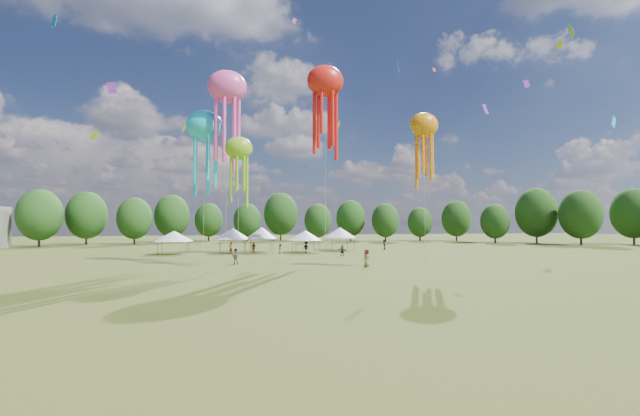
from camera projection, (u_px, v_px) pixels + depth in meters
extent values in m
plane|color=#384416|center=(475.00, 338.00, 17.27)|extent=(300.00, 300.00, 0.00)
imported|color=gray|center=(235.00, 257.00, 47.78)|extent=(1.00, 0.84, 1.85)
imported|color=gray|center=(280.00, 249.00, 64.78)|extent=(0.69, 0.86, 1.53)
imported|color=gray|center=(384.00, 245.00, 74.50)|extent=(0.74, 0.92, 1.82)
imported|color=gray|center=(306.00, 247.00, 65.54)|extent=(1.38, 1.12, 1.86)
imported|color=gray|center=(254.00, 248.00, 65.87)|extent=(1.10, 0.79, 1.74)
imported|color=gray|center=(342.00, 250.00, 60.43)|extent=(1.46, 1.21, 1.57)
imported|color=gray|center=(231.00, 248.00, 64.14)|extent=(0.74, 0.81, 1.86)
imported|color=gray|center=(367.00, 258.00, 45.48)|extent=(0.86, 1.07, 1.91)
cylinder|color=#47474C|center=(158.00, 249.00, 61.21)|extent=(0.08, 0.08, 1.91)
cylinder|color=#47474C|center=(162.00, 247.00, 65.18)|extent=(0.08, 0.08, 1.91)
cylinder|color=#47474C|center=(186.00, 249.00, 62.13)|extent=(0.08, 0.08, 1.91)
cylinder|color=#47474C|center=(189.00, 247.00, 66.10)|extent=(0.08, 0.08, 1.91)
cube|color=silver|center=(174.00, 242.00, 63.69)|extent=(4.48, 4.48, 0.10)
cone|color=silver|center=(174.00, 236.00, 63.73)|extent=(5.82, 5.82, 1.63)
cylinder|color=#47474C|center=(220.00, 247.00, 64.68)|extent=(0.08, 0.08, 2.11)
cylinder|color=#47474C|center=(220.00, 246.00, 68.55)|extent=(0.08, 0.08, 2.11)
cylinder|color=#47474C|center=(245.00, 247.00, 65.58)|extent=(0.08, 0.08, 2.11)
cylinder|color=#47474C|center=(244.00, 245.00, 69.44)|extent=(0.08, 0.08, 2.11)
cube|color=silver|center=(233.00, 239.00, 67.10)|extent=(4.37, 4.37, 0.10)
cone|color=silver|center=(233.00, 234.00, 67.14)|extent=(5.68, 5.68, 1.81)
cylinder|color=#47474C|center=(252.00, 246.00, 65.45)|extent=(0.08, 0.08, 2.19)
cylinder|color=#47474C|center=(250.00, 245.00, 68.80)|extent=(0.08, 0.08, 2.19)
cylinder|color=#47474C|center=(273.00, 246.00, 66.22)|extent=(0.08, 0.08, 2.19)
cylinder|color=#47474C|center=(271.00, 245.00, 69.58)|extent=(0.08, 0.08, 2.19)
cube|color=silver|center=(262.00, 239.00, 67.55)|extent=(3.84, 3.84, 0.10)
cone|color=silver|center=(262.00, 233.00, 67.59)|extent=(5.00, 5.00, 1.88)
cylinder|color=#47474C|center=(296.00, 247.00, 65.30)|extent=(0.08, 0.08, 1.91)
cylinder|color=#47474C|center=(292.00, 246.00, 68.99)|extent=(0.08, 0.08, 1.91)
cylinder|color=#47474C|center=(319.00, 247.00, 66.16)|extent=(0.08, 0.08, 1.91)
cylinder|color=#47474C|center=(314.00, 246.00, 69.85)|extent=(0.08, 0.08, 1.91)
cube|color=silver|center=(305.00, 240.00, 67.61)|extent=(4.19, 4.19, 0.10)
cone|color=silver|center=(305.00, 235.00, 67.64)|extent=(5.45, 5.45, 1.63)
cylinder|color=#47474C|center=(332.00, 245.00, 70.23)|extent=(0.08, 0.08, 2.15)
cylinder|color=#47474C|center=(326.00, 244.00, 74.15)|extent=(0.08, 0.08, 2.15)
cylinder|color=#47474C|center=(354.00, 245.00, 71.14)|extent=(0.08, 0.08, 2.15)
cylinder|color=#47474C|center=(347.00, 244.00, 75.05)|extent=(0.08, 0.08, 2.15)
cube|color=silver|center=(340.00, 238.00, 72.68)|extent=(4.42, 4.42, 0.10)
cone|color=silver|center=(340.00, 232.00, 72.72)|extent=(5.75, 5.75, 1.84)
ellipsoid|color=#1CD0F1|center=(205.00, 126.00, 50.51)|extent=(4.48, 3.13, 3.80)
cylinder|color=beige|center=(204.00, 194.00, 50.20)|extent=(0.03, 0.03, 16.89)
ellipsoid|color=red|center=(325.00, 81.00, 61.18)|extent=(5.57, 3.90, 4.74)
cylinder|color=beige|center=(325.00, 168.00, 60.70)|extent=(0.03, 0.03, 26.11)
ellipsoid|color=orange|center=(424.00, 125.00, 43.96)|extent=(3.13, 2.19, 2.66)
cylinder|color=beige|center=(425.00, 196.00, 43.68)|extent=(0.03, 0.03, 15.41)
ellipsoid|color=#F749AD|center=(227.00, 87.00, 49.67)|extent=(4.71, 3.29, 4.00)
cylinder|color=beige|center=(226.00, 174.00, 49.27)|extent=(0.03, 0.03, 21.43)
ellipsoid|color=#85C320|center=(239.00, 148.00, 46.15)|extent=(3.09, 2.16, 2.62)
cylinder|color=beige|center=(238.00, 207.00, 45.91)|extent=(0.03, 0.03, 13.31)
cube|color=purple|center=(310.00, 114.00, 75.89)|extent=(0.94, 2.32, 2.42)
cube|color=red|center=(434.00, 70.00, 74.99)|extent=(0.66, 0.44, 0.86)
cube|color=#E6FF1A|center=(317.00, 137.00, 65.87)|extent=(0.69, 0.99, 1.22)
cube|color=#85C320|center=(571.00, 32.00, 45.05)|extent=(0.85, 1.23, 1.41)
cube|color=purple|center=(526.00, 84.00, 61.64)|extent=(1.06, 0.44, 1.31)
cube|color=#85C320|center=(184.00, 128.00, 80.40)|extent=(1.08, 2.18, 2.22)
cube|color=#1A7BEE|center=(54.00, 21.00, 38.68)|extent=(0.80, 0.76, 1.29)
cube|color=#1CD0F1|center=(398.00, 67.00, 63.96)|extent=(1.07, 1.58, 2.12)
cube|color=purple|center=(485.00, 109.00, 81.06)|extent=(2.09, 1.05, 2.43)
cube|color=orange|center=(338.00, 125.00, 88.06)|extent=(1.13, 1.22, 1.69)
cube|color=#E6FF1A|center=(560.00, 45.00, 51.98)|extent=(0.49, 0.92, 0.94)
cube|color=#85C320|center=(94.00, 135.00, 74.07)|extent=(1.78, 1.30, 1.91)
cube|color=#1A7BEE|center=(304.00, 165.00, 71.06)|extent=(0.56, 1.10, 1.14)
cube|color=#1CD0F1|center=(614.00, 122.00, 54.99)|extent=(1.44, 0.56, 1.73)
cube|color=#F749AD|center=(294.00, 21.00, 75.74)|extent=(1.01, 0.17, 1.15)
cube|color=purple|center=(112.00, 88.00, 42.78)|extent=(0.86, 0.73, 1.23)
cylinder|color=#38281C|center=(39.00, 239.00, 82.82)|extent=(0.44, 0.44, 3.36)
ellipsoid|color=#214617|center=(40.00, 215.00, 83.00)|extent=(8.40, 8.40, 10.51)
cylinder|color=#38281C|center=(86.00, 237.00, 91.40)|extent=(0.44, 0.44, 3.41)
ellipsoid|color=#214617|center=(87.00, 215.00, 91.58)|extent=(8.53, 8.53, 10.66)
cylinder|color=#38281C|center=(134.00, 237.00, 93.21)|extent=(0.44, 0.44, 3.07)
ellipsoid|color=#214617|center=(135.00, 218.00, 93.37)|extent=(7.66, 7.66, 9.58)
cylinder|color=#38281C|center=(172.00, 235.00, 102.90)|extent=(0.44, 0.44, 3.43)
ellipsoid|color=#214617|center=(172.00, 216.00, 103.08)|extent=(8.58, 8.58, 10.73)
cylinder|color=#38281C|center=(209.00, 235.00, 110.34)|extent=(0.44, 0.44, 2.95)
ellipsoid|color=#214617|center=(209.00, 220.00, 110.50)|extent=(7.37, 7.37, 9.21)
cylinder|color=#38281C|center=(247.00, 236.00, 108.81)|extent=(0.44, 0.44, 2.89)
ellipsoid|color=#214617|center=(247.00, 220.00, 108.96)|extent=(7.23, 7.23, 9.04)
cylinder|color=#38281C|center=(281.00, 233.00, 115.31)|extent=(0.44, 0.44, 3.84)
ellipsoid|color=#214617|center=(281.00, 214.00, 115.51)|extent=(9.60, 9.60, 11.99)
cylinder|color=#38281C|center=(318.00, 236.00, 106.40)|extent=(0.44, 0.44, 2.84)
ellipsoid|color=#214617|center=(318.00, 220.00, 106.55)|extent=(7.11, 7.11, 8.89)
cylinder|color=#38281C|center=(351.00, 235.00, 111.12)|extent=(0.44, 0.44, 3.16)
ellipsoid|color=#214617|center=(351.00, 218.00, 111.29)|extent=(7.91, 7.91, 9.88)
cylinder|color=#38281C|center=(386.00, 236.00, 107.27)|extent=(0.44, 0.44, 2.88)
ellipsoid|color=#214617|center=(385.00, 220.00, 107.42)|extent=(7.21, 7.21, 9.01)
cylinder|color=#38281C|center=(420.00, 236.00, 111.61)|extent=(0.44, 0.44, 2.63)
ellipsoid|color=#214617|center=(420.00, 222.00, 111.75)|extent=(6.57, 6.57, 8.22)
cylinder|color=#38281C|center=(457.00, 235.00, 110.23)|extent=(0.44, 0.44, 3.13)
ellipsoid|color=#214617|center=(456.00, 219.00, 110.39)|extent=(7.81, 7.81, 9.77)
cylinder|color=#38281C|center=(495.00, 237.00, 99.32)|extent=(0.44, 0.44, 2.72)
ellipsoid|color=#214617|center=(495.00, 221.00, 99.46)|extent=(6.80, 6.80, 8.50)
cylinder|color=#38281C|center=(537.00, 235.00, 98.63)|extent=(0.44, 0.44, 3.81)
ellipsoid|color=#214617|center=(536.00, 213.00, 98.83)|extent=(9.52, 9.52, 11.90)
cylinder|color=#38281C|center=(581.00, 237.00, 90.55)|extent=(0.44, 0.44, 3.51)
ellipsoid|color=#214617|center=(581.00, 214.00, 90.74)|extent=(8.78, 8.78, 10.97)
cylinder|color=#38281C|center=(634.00, 236.00, 91.95)|extent=(0.44, 0.44, 3.64)
ellipsoid|color=#214617|center=(633.00, 213.00, 92.14)|extent=(9.10, 9.10, 11.37)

